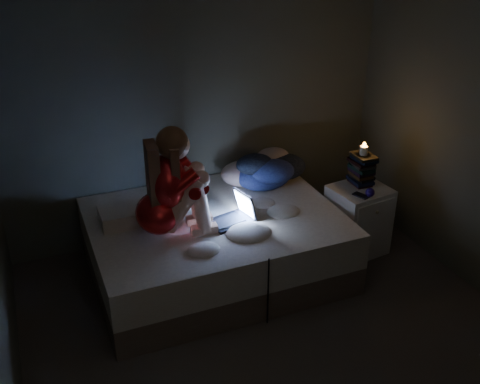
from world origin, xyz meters
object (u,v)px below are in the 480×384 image
candle (364,150)px  nightstand (357,220)px  laptop (230,209)px  phone (359,195)px  woman (156,184)px  bed (215,245)px

candle → nightstand: bearing=-119.4°
laptop → phone: (1.15, -0.12, -0.04)m
laptop → woman: bearing=162.6°
laptop → candle: bearing=-9.9°
laptop → phone: 1.16m
laptop → nightstand: (1.25, -0.01, -0.37)m
woman → laptop: woman is taller
woman → nightstand: size_ratio=1.38×
phone → woman: bearing=160.5°
candle → phone: candle is taller
bed → phone: (1.23, -0.27, 0.37)m
bed → laptop: bearing=-62.1°
bed → woman: (-0.50, -0.11, 0.73)m
candle → phone: 0.41m
woman → candle: (1.88, 0.04, -0.04)m
woman → candle: woman is taller
bed → woman: size_ratio=2.32×
bed → candle: (1.38, -0.07, 0.69)m
woman → laptop: 0.66m
woman → nightstand: woman is taller
bed → nightstand: 1.34m
laptop → nightstand: size_ratio=0.56×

